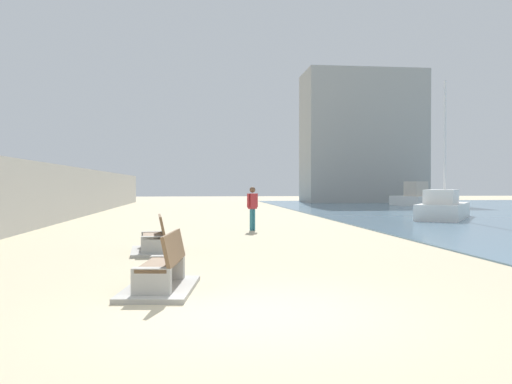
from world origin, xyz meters
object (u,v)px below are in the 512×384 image
object	(u,v)px
person_walking	(252,205)
boat_outer	(443,207)
bench_far	(154,244)
boat_mid_bay	(413,197)
bench_near	(162,277)

from	to	relation	value
person_walking	boat_outer	size ratio (longest dim) A/B	0.24
bench_far	person_walking	world-z (taller)	person_walking
boat_outer	boat_mid_bay	world-z (taller)	boat_outer
bench_far	boat_mid_bay	size ratio (longest dim) A/B	0.51
bench_near	boat_outer	xyz separation A→B (m)	(13.29, 17.35, 0.39)
boat_outer	person_walking	bearing A→B (deg)	-151.64
bench_far	person_walking	size ratio (longest dim) A/B	1.28
bench_near	boat_outer	world-z (taller)	boat_outer
boat_mid_bay	bench_far	bearing A→B (deg)	-123.63
boat_outer	boat_mid_bay	bearing A→B (deg)	72.30
bench_near	bench_far	distance (m)	5.18
bench_near	boat_outer	size ratio (longest dim) A/B	0.31
bench_near	bench_far	size ratio (longest dim) A/B	1.01
bench_near	boat_mid_bay	size ratio (longest dim) A/B	0.51
bench_far	person_walking	distance (m)	7.33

